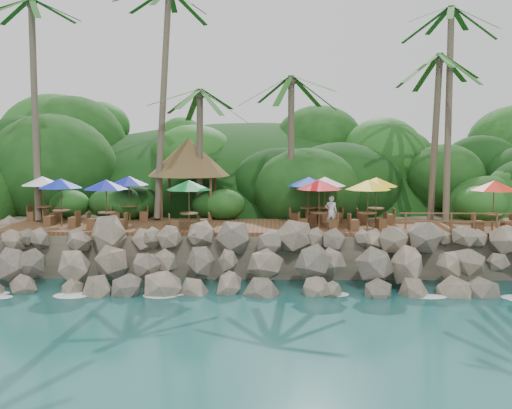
{
  "coord_description": "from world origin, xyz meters",
  "views": [
    {
      "loc": [
        0.6,
        -24.48,
        6.79
      ],
      "look_at": [
        0.0,
        6.0,
        3.4
      ],
      "focal_mm": 40.87,
      "sensor_mm": 36.0,
      "label": 1
    }
  ],
  "objects": [
    {
      "name": "seawall",
      "position": [
        0.0,
        2.0,
        1.15
      ],
      "size": [
        29.0,
        4.0,
        2.3
      ],
      "primitive_type": null,
      "color": "gray",
      "rests_on": "ground"
    },
    {
      "name": "railing",
      "position": [
        11.17,
        3.65,
        2.91
      ],
      "size": [
        8.3,
        0.1,
        1.0
      ],
      "color": "brown",
      "rests_on": "terrace"
    },
    {
      "name": "dining_clusters",
      "position": [
        -0.57,
        5.86,
        4.37
      ],
      "size": [
        25.91,
        5.51,
        2.5
      ],
      "color": "brown",
      "rests_on": "terrace"
    },
    {
      "name": "jungle_foliage",
      "position": [
        0.0,
        15.0,
        0.0
      ],
      "size": [
        44.0,
        16.0,
        12.0
      ],
      "primitive_type": null,
      "color": "#143811",
      "rests_on": "ground"
    },
    {
      "name": "waiter",
      "position": [
        3.84,
        4.96,
        3.14
      ],
      "size": [
        0.68,
        0.51,
        1.68
      ],
      "primitive_type": "imported",
      "rotation": [
        0.0,
        0.0,
        2.95
      ],
      "color": "white",
      "rests_on": "terrace"
    },
    {
      "name": "ground",
      "position": [
        0.0,
        0.0,
        0.0
      ],
      "size": [
        140.0,
        140.0,
        0.0
      ],
      "primitive_type": "plane",
      "color": "#19514F",
      "rests_on": "ground"
    },
    {
      "name": "palapa",
      "position": [
        -3.99,
        9.44,
        5.79
      ],
      "size": [
        4.81,
        4.81,
        4.6
      ],
      "color": "brown",
      "rests_on": "ground"
    },
    {
      "name": "palms",
      "position": [
        0.25,
        8.49,
        12.52
      ],
      "size": [
        28.89,
        7.16,
        14.39
      ],
      "color": "brown",
      "rests_on": "ground"
    },
    {
      "name": "land_base",
      "position": [
        0.0,
        16.0,
        1.05
      ],
      "size": [
        32.0,
        25.2,
        2.1
      ],
      "primitive_type": "cube",
      "color": "gray",
      "rests_on": "ground"
    },
    {
      "name": "terrace",
      "position": [
        0.0,
        6.0,
        2.2
      ],
      "size": [
        26.0,
        5.0,
        0.2
      ],
      "primitive_type": "cube",
      "color": "brown",
      "rests_on": "land_base"
    },
    {
      "name": "foam_line",
      "position": [
        0.0,
        0.3,
        0.03
      ],
      "size": [
        25.2,
        0.8,
        0.06
      ],
      "color": "white",
      "rests_on": "ground"
    },
    {
      "name": "jungle_hill",
      "position": [
        0.0,
        23.5,
        0.0
      ],
      "size": [
        44.8,
        28.0,
        15.4
      ],
      "primitive_type": "ellipsoid",
      "color": "#143811",
      "rests_on": "ground"
    }
  ]
}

